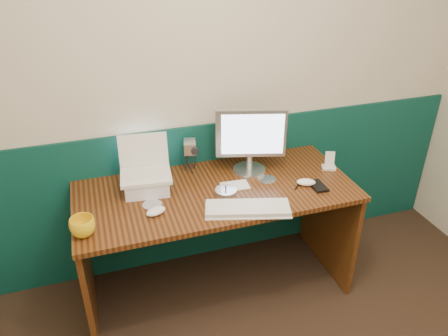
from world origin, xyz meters
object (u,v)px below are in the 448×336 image
object	(u,v)px
laptop	(144,159)
monitor	(250,141)
camcorder	(190,157)
desk	(217,241)
keyboard	(248,209)
mug	(83,227)

from	to	relation	value
laptop	monitor	size ratio (longest dim) A/B	0.68
monitor	laptop	bearing A→B (deg)	-161.32
monitor	camcorder	bearing A→B (deg)	177.29
desk	keyboard	bearing A→B (deg)	-69.73
laptop	keyboard	size ratio (longest dim) A/B	0.63
laptop	mug	distance (m)	0.50
desk	monitor	world-z (taller)	monitor
monitor	keyboard	size ratio (longest dim) A/B	0.93
monitor	keyboard	distance (m)	0.47
desk	camcorder	bearing A→B (deg)	108.54
laptop	keyboard	world-z (taller)	laptop
laptop	camcorder	world-z (taller)	laptop
desk	monitor	bearing A→B (deg)	28.50
mug	keyboard	bearing A→B (deg)	-3.83
keyboard	mug	world-z (taller)	mug
keyboard	camcorder	size ratio (longest dim) A/B	2.38
laptop	monitor	distance (m)	0.64
mug	camcorder	world-z (taller)	camcorder
laptop	camcorder	distance (m)	0.34
monitor	camcorder	xyz separation A→B (m)	(-0.34, 0.12, -0.11)
mug	camcorder	bearing A→B (deg)	35.09
laptop	camcorder	xyz separation A→B (m)	(0.29, 0.15, -0.11)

